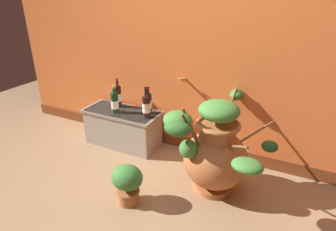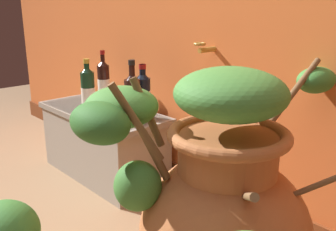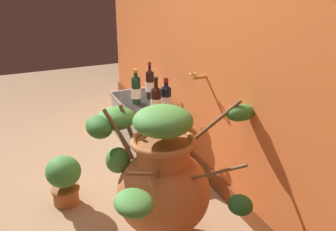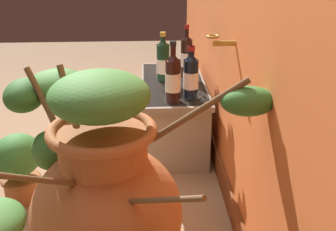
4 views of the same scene
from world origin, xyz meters
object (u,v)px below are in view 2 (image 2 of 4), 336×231
Objects in this scene: terracotta_urn at (221,209)px; wine_bottle_middle at (133,98)px; wine_bottle_left at (143,94)px; wine_bottle_back at (104,82)px; wine_bottle_right at (88,89)px.

wine_bottle_middle is (-0.82, 0.30, 0.15)m from terracotta_urn.
wine_bottle_left is at bearing 155.25° from terracotta_urn.
wine_bottle_right is at bearing -67.50° from wine_bottle_back.
wine_bottle_right is 0.16m from wine_bottle_back.
wine_bottle_middle is at bearing 159.99° from terracotta_urn.
terracotta_urn is 3.17× the size of wine_bottle_right.
wine_bottle_back is at bearing 161.77° from terracotta_urn.
wine_bottle_left is 0.98× the size of wine_bottle_right.
wine_bottle_middle and wine_bottle_back have the same top height.
wine_bottle_middle reaches higher than wine_bottle_left.
wine_bottle_middle is (0.04, -0.10, 0.00)m from wine_bottle_left.
wine_bottle_back is at bearing 178.04° from wine_bottle_left.
terracotta_urn reaches higher than wine_bottle_left.
wine_bottle_left is 0.89× the size of wine_bottle_middle.
terracotta_urn is 0.95m from wine_bottle_left.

